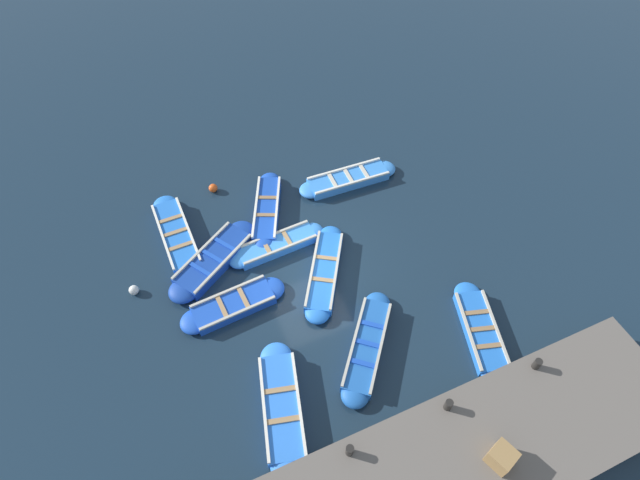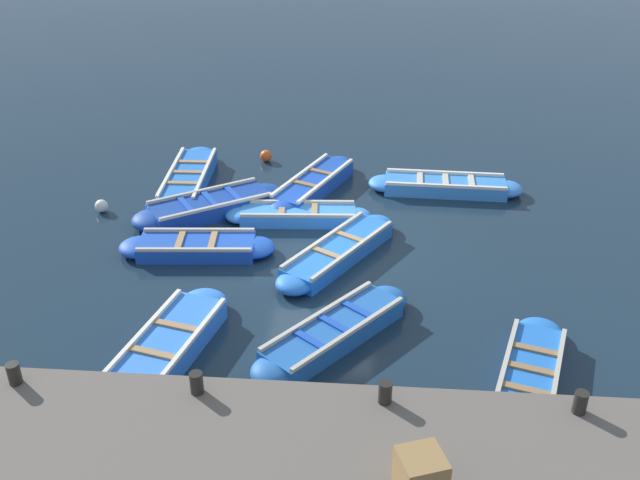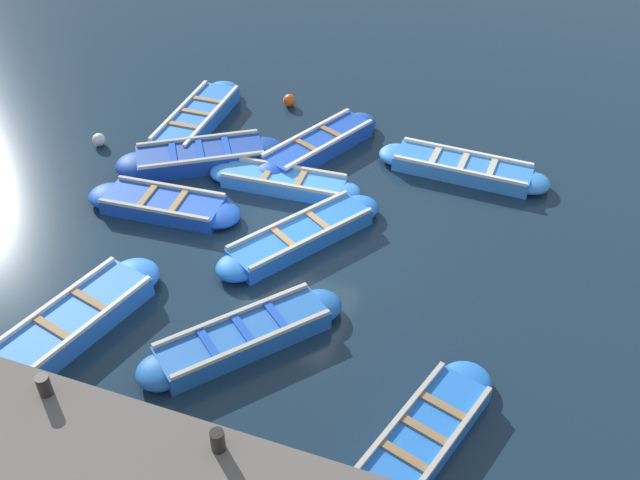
{
  "view_description": "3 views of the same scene",
  "coord_description": "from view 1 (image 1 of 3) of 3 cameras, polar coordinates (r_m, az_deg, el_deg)",
  "views": [
    {
      "loc": [
        -8.7,
        3.35,
        13.6
      ],
      "look_at": [
        0.65,
        -0.69,
        0.51
      ],
      "focal_mm": 28.0,
      "sensor_mm": 36.0,
      "label": 1
    },
    {
      "loc": [
        -14.23,
        -1.07,
        8.36
      ],
      "look_at": [
        -0.49,
        -0.02,
        0.52
      ],
      "focal_mm": 42.0,
      "sensor_mm": 36.0,
      "label": 2
    },
    {
      "loc": [
        -11.13,
        -4.73,
        9.51
      ],
      "look_at": [
        -0.78,
        -0.96,
        0.54
      ],
      "focal_mm": 42.0,
      "sensor_mm": 36.0,
      "label": 3
    }
  ],
  "objects": [
    {
      "name": "boat_mid_row",
      "position": [
        18.98,
        3.24,
        6.96
      ],
      "size": [
        0.99,
        3.91,
        0.39
      ],
      "color": "#3884E0",
      "rests_on": "ground"
    },
    {
      "name": "boat_broadside",
      "position": [
        16.24,
        0.51,
        -3.65
      ],
      "size": [
        3.69,
        2.7,
        0.41
      ],
      "color": "blue",
      "rests_on": "ground"
    },
    {
      "name": "wooden_crate",
      "position": [
        13.46,
        20.05,
        -22.28
      ],
      "size": [
        0.71,
        0.71,
        0.55
      ],
      "primitive_type": "cube",
      "rotation": [
        0.0,
        0.0,
        0.35
      ],
      "color": "olive",
      "rests_on": "quay_wall"
    },
    {
      "name": "ground_plane",
      "position": [
        16.49,
        -1.32,
        -3.47
      ],
      "size": [
        120.0,
        120.0,
        0.0
      ],
      "primitive_type": "plane",
      "color": "#162838"
    },
    {
      "name": "boat_outer_right",
      "position": [
        14.96,
        5.39,
        -12.0
      ],
      "size": [
        3.45,
        3.03,
        0.43
      ],
      "color": "#1E59AD",
      "rests_on": "ground"
    },
    {
      "name": "boat_tucked",
      "position": [
        16.86,
        -12.08,
        -2.24
      ],
      "size": [
        2.88,
        3.73,
        0.45
      ],
      "color": "navy",
      "rests_on": "ground"
    },
    {
      "name": "boat_inner_gap",
      "position": [
        17.8,
        -16.07,
        0.47
      ],
      "size": [
        4.02,
        1.04,
        0.44
      ],
      "color": "blue",
      "rests_on": "ground"
    },
    {
      "name": "buoy_orange_near",
      "position": [
        16.94,
        -20.5,
        -5.38
      ],
      "size": [
        0.31,
        0.31,
        0.31
      ],
      "primitive_type": "sphere",
      "color": "silver",
      "rests_on": "ground"
    },
    {
      "name": "boat_end_of_row",
      "position": [
        17.95,
        -6.08,
        3.44
      ],
      "size": [
        3.69,
        2.2,
        0.45
      ],
      "color": "#1947B7",
      "rests_on": "ground"
    },
    {
      "name": "bollard_mid_south",
      "position": [
        12.93,
        3.42,
        -22.88
      ],
      "size": [
        0.2,
        0.2,
        0.35
      ],
      "primitive_type": "cylinder",
      "color": "black",
      "rests_on": "quay_wall"
    },
    {
      "name": "boat_stern_in",
      "position": [
        15.82,
        -9.86,
        -7.32
      ],
      "size": [
        1.13,
        3.46,
        0.39
      ],
      "color": "#1947B7",
      "rests_on": "ground"
    },
    {
      "name": "buoy_yellow_far",
      "position": [
        19.05,
        -12.12,
        5.82
      ],
      "size": [
        0.32,
        0.32,
        0.32
      ],
      "primitive_type": "sphere",
      "color": "#E05119",
      "rests_on": "ground"
    },
    {
      "name": "bollard_north",
      "position": [
        14.81,
        23.56,
        -12.86
      ],
      "size": [
        0.2,
        0.2,
        0.35
      ],
      "primitive_type": "cylinder",
      "color": "black",
      "rests_on": "quay_wall"
    },
    {
      "name": "boat_drifting",
      "position": [
        14.24,
        -4.38,
        -18.53
      ],
      "size": [
        3.97,
        1.86,
        0.46
      ],
      "color": "blue",
      "rests_on": "ground"
    },
    {
      "name": "boat_alongside",
      "position": [
        16.96,
        -4.95,
        -0.58
      ],
      "size": [
        0.94,
        3.48,
        0.37
      ],
      "color": "#3884E0",
      "rests_on": "ground"
    },
    {
      "name": "bollard_mid_north",
      "position": [
        13.62,
        14.46,
        -17.78
      ],
      "size": [
        0.2,
        0.2,
        0.35
      ],
      "primitive_type": "cylinder",
      "color": "black",
      "rests_on": "quay_wall"
    },
    {
      "name": "boat_near_quay",
      "position": [
        15.91,
        17.89,
        -9.89
      ],
      "size": [
        3.6,
        1.83,
        0.35
      ],
      "color": "blue",
      "rests_on": "ground"
    }
  ]
}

